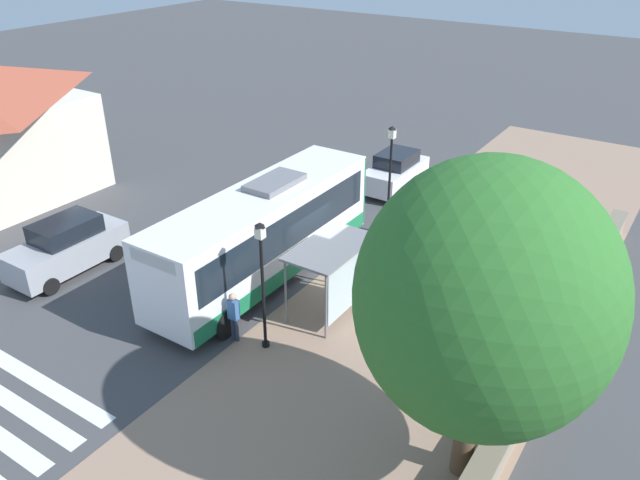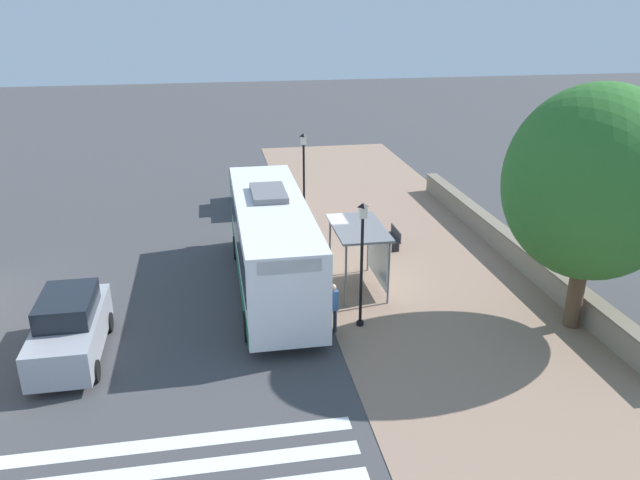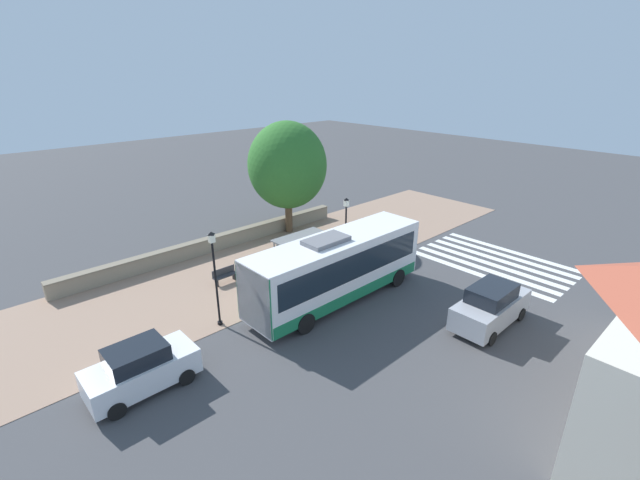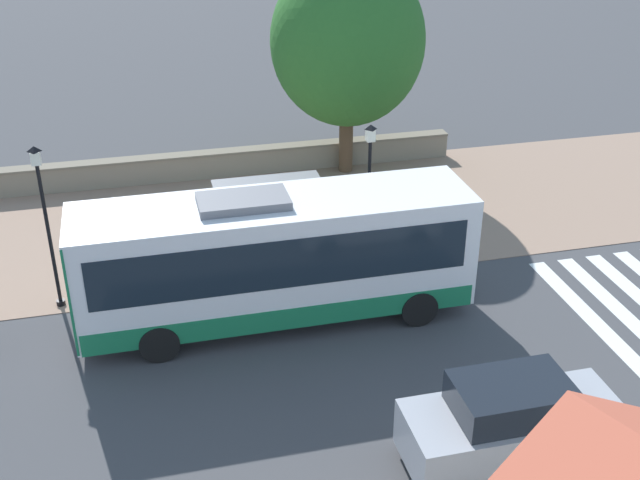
{
  "view_description": "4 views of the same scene",
  "coord_description": "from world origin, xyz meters",
  "px_view_note": "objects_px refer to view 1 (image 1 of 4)",
  "views": [
    {
      "loc": [
        -11.02,
        16.66,
        12.08
      ],
      "look_at": [
        -0.52,
        0.73,
        1.99
      ],
      "focal_mm": 35.0,
      "sensor_mm": 36.0,
      "label": 1
    },
    {
      "loc": [
        3.61,
        22.37,
        10.33
      ],
      "look_at": [
        -0.16,
        1.29,
        1.91
      ],
      "focal_mm": 35.0,
      "sensor_mm": 36.0,
      "label": 2
    },
    {
      "loc": [
        15.43,
        -12.78,
        11.2
      ],
      "look_at": [
        -0.49,
        1.97,
        2.53
      ],
      "focal_mm": 24.0,
      "sensor_mm": 36.0,
      "label": 3
    },
    {
      "loc": [
        19.55,
        -2.03,
        11.86
      ],
      "look_at": [
        -0.86,
        2.98,
        0.9
      ],
      "focal_mm": 45.0,
      "sensor_mm": 36.0,
      "label": 4
    }
  ],
  "objects_px": {
    "bus": "(264,232)",
    "bench": "(442,272)",
    "parked_car_far_lane": "(67,247)",
    "shade_tree": "(485,299)",
    "pedestrian": "(234,313)",
    "bus_shelter": "(335,258)",
    "street_lamp_near": "(262,276)",
    "street_lamp_far": "(390,172)",
    "parked_car_behind_bus": "(395,172)"
  },
  "relations": [
    {
      "from": "bus",
      "to": "bench",
      "type": "bearing_deg",
      "value": -150.06
    },
    {
      "from": "bus_shelter",
      "to": "parked_car_behind_bus",
      "type": "xyz_separation_m",
      "value": [
        3.14,
        -10.51,
        -1.16
      ]
    },
    {
      "from": "pedestrian",
      "to": "street_lamp_far",
      "type": "distance_m",
      "value": 9.43
    },
    {
      "from": "bus_shelter",
      "to": "parked_car_behind_bus",
      "type": "height_order",
      "value": "bus_shelter"
    },
    {
      "from": "bus_shelter",
      "to": "bus",
      "type": "bearing_deg",
      "value": -8.14
    },
    {
      "from": "bus_shelter",
      "to": "parked_car_far_lane",
      "type": "relative_size",
      "value": 0.72
    },
    {
      "from": "bench",
      "to": "parked_car_behind_bus",
      "type": "relative_size",
      "value": 0.36
    },
    {
      "from": "bus",
      "to": "street_lamp_near",
      "type": "bearing_deg",
      "value": 127.76
    },
    {
      "from": "bus",
      "to": "shade_tree",
      "type": "distance_m",
      "value": 10.99
    },
    {
      "from": "parked_car_far_lane",
      "to": "shade_tree",
      "type": "bearing_deg",
      "value": 176.7
    },
    {
      "from": "street_lamp_near",
      "to": "parked_car_behind_bus",
      "type": "height_order",
      "value": "street_lamp_near"
    },
    {
      "from": "street_lamp_near",
      "to": "street_lamp_far",
      "type": "bearing_deg",
      "value": -86.82
    },
    {
      "from": "street_lamp_far",
      "to": "parked_car_far_lane",
      "type": "relative_size",
      "value": 1.05
    },
    {
      "from": "bus_shelter",
      "to": "street_lamp_near",
      "type": "relative_size",
      "value": 0.74
    },
    {
      "from": "shade_tree",
      "to": "parked_car_behind_bus",
      "type": "relative_size",
      "value": 2.03
    },
    {
      "from": "parked_car_far_lane",
      "to": "bus",
      "type": "bearing_deg",
      "value": -150.89
    },
    {
      "from": "parked_car_behind_bus",
      "to": "parked_car_far_lane",
      "type": "xyz_separation_m",
      "value": [
        6.69,
        13.66,
        0.07
      ]
    },
    {
      "from": "bus",
      "to": "bus_shelter",
      "type": "xyz_separation_m",
      "value": [
        -3.3,
        0.47,
        0.18
      ]
    },
    {
      "from": "street_lamp_near",
      "to": "parked_car_behind_bus",
      "type": "distance_m",
      "value": 13.66
    },
    {
      "from": "bus_shelter",
      "to": "bench",
      "type": "height_order",
      "value": "bus_shelter"
    },
    {
      "from": "pedestrian",
      "to": "bus",
      "type": "bearing_deg",
      "value": -66.39
    },
    {
      "from": "parked_car_behind_bus",
      "to": "bus",
      "type": "bearing_deg",
      "value": 89.06
    },
    {
      "from": "street_lamp_far",
      "to": "bus",
      "type": "bearing_deg",
      "value": 69.99
    },
    {
      "from": "bus",
      "to": "street_lamp_far",
      "type": "bearing_deg",
      "value": -110.01
    },
    {
      "from": "bench",
      "to": "street_lamp_far",
      "type": "bearing_deg",
      "value": -34.34
    },
    {
      "from": "parked_car_behind_bus",
      "to": "pedestrian",
      "type": "bearing_deg",
      "value": 95.88
    },
    {
      "from": "shade_tree",
      "to": "parked_car_far_lane",
      "type": "distance_m",
      "value": 16.55
    },
    {
      "from": "bus_shelter",
      "to": "street_lamp_far",
      "type": "height_order",
      "value": "street_lamp_far"
    },
    {
      "from": "parked_car_behind_bus",
      "to": "parked_car_far_lane",
      "type": "distance_m",
      "value": 15.21
    },
    {
      "from": "street_lamp_far",
      "to": "pedestrian",
      "type": "bearing_deg",
      "value": 86.93
    },
    {
      "from": "bus",
      "to": "bench",
      "type": "distance_m",
      "value": 6.64
    },
    {
      "from": "bus",
      "to": "street_lamp_near",
      "type": "relative_size",
      "value": 2.36
    },
    {
      "from": "shade_tree",
      "to": "parked_car_far_lane",
      "type": "bearing_deg",
      "value": -3.3
    },
    {
      "from": "street_lamp_far",
      "to": "parked_car_far_lane",
      "type": "height_order",
      "value": "street_lamp_far"
    },
    {
      "from": "bus",
      "to": "parked_car_far_lane",
      "type": "distance_m",
      "value": 7.52
    },
    {
      "from": "bus",
      "to": "parked_car_far_lane",
      "type": "xyz_separation_m",
      "value": [
        6.52,
        3.63,
        -0.91
      ]
    },
    {
      "from": "bench",
      "to": "street_lamp_near",
      "type": "relative_size",
      "value": 0.33
    },
    {
      "from": "pedestrian",
      "to": "bus_shelter",
      "type": "bearing_deg",
      "value": -119.1
    },
    {
      "from": "bus",
      "to": "parked_car_behind_bus",
      "type": "bearing_deg",
      "value": -90.94
    },
    {
      "from": "pedestrian",
      "to": "shade_tree",
      "type": "height_order",
      "value": "shade_tree"
    },
    {
      "from": "bus_shelter",
      "to": "bench",
      "type": "relative_size",
      "value": 2.28
    },
    {
      "from": "bus_shelter",
      "to": "street_lamp_near",
      "type": "distance_m",
      "value": 2.97
    },
    {
      "from": "pedestrian",
      "to": "bench",
      "type": "xyz_separation_m",
      "value": [
        -4.06,
        -6.82,
        -0.56
      ]
    },
    {
      "from": "pedestrian",
      "to": "street_lamp_near",
      "type": "bearing_deg",
      "value": -164.5
    },
    {
      "from": "bench",
      "to": "shade_tree",
      "type": "relative_size",
      "value": 0.18
    },
    {
      "from": "shade_tree",
      "to": "parked_car_behind_bus",
      "type": "distance_m",
      "value": 17.8
    },
    {
      "from": "street_lamp_far",
      "to": "shade_tree",
      "type": "relative_size",
      "value": 0.58
    },
    {
      "from": "bus",
      "to": "street_lamp_near",
      "type": "xyz_separation_m",
      "value": [
        -2.56,
        3.31,
        0.67
      ]
    },
    {
      "from": "bench",
      "to": "parked_car_behind_bus",
      "type": "xyz_separation_m",
      "value": [
        5.46,
        -6.79,
        0.45
      ]
    },
    {
      "from": "street_lamp_near",
      "to": "street_lamp_far",
      "type": "distance_m",
      "value": 9.0
    }
  ]
}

